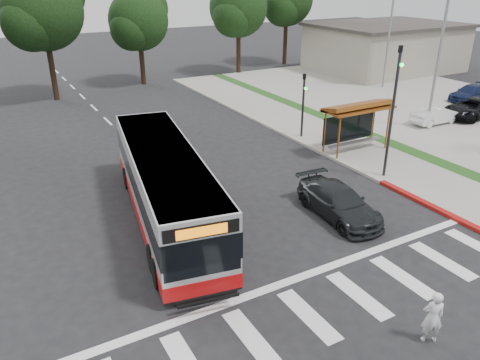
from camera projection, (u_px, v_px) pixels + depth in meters
ground at (230, 240)px, 18.16m from camera, size 140.00×140.00×0.00m
sidewalk_east at (324, 136)px, 29.42m from camera, size 4.00×40.00×0.12m
curb_east at (298, 141)px, 28.51m from camera, size 0.30×40.00×0.15m
curb_east_red at (432, 207)px, 20.56m from camera, size 0.32×6.00×0.15m
parking_lot at (429, 104)px, 36.38m from camera, size 18.00×36.00×0.10m
commercial_building at (385, 49)px, 48.17m from camera, size 14.00×10.00×4.40m
building_roof_cap at (388, 25)px, 47.20m from camera, size 14.60×10.60×0.30m
crosswalk_ladder at (308, 315)px, 14.18m from camera, size 18.00×2.60×0.01m
bus_shelter at (357, 112)px, 26.09m from camera, size 4.20×1.60×2.86m
traffic_signal_ne_tall at (394, 102)px, 22.05m from camera, size 0.18×0.37×6.50m
traffic_signal_ne_short at (303, 99)px, 28.19m from camera, size 0.18×0.37×4.00m
lot_light_front at (442, 36)px, 28.56m from camera, size 1.90×0.35×9.01m
lot_light_mid at (391, 18)px, 39.19m from camera, size 1.90×0.35×9.01m
tree_ne_a at (239, 6)px, 45.04m from camera, size 6.16×5.74×9.30m
tree_north_a at (43, 9)px, 35.19m from camera, size 6.60×6.15×10.17m
tree_north_b at (139, 19)px, 40.86m from camera, size 5.72×5.33×8.43m
transit_bus at (166, 187)px, 19.08m from camera, size 4.53×11.91×3.01m
pedestrian at (433, 317)px, 12.89m from camera, size 0.72×0.65×1.66m
dark_sedan at (339, 202)px, 19.66m from camera, size 2.16×4.65×1.32m
parked_car_1 at (435, 115)px, 31.38m from camera, size 3.63×1.31×1.19m
parked_car_2 at (473, 108)px, 32.70m from camera, size 4.92×2.50×1.33m
parked_car_3 at (470, 93)px, 37.05m from camera, size 4.22×2.03×1.19m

